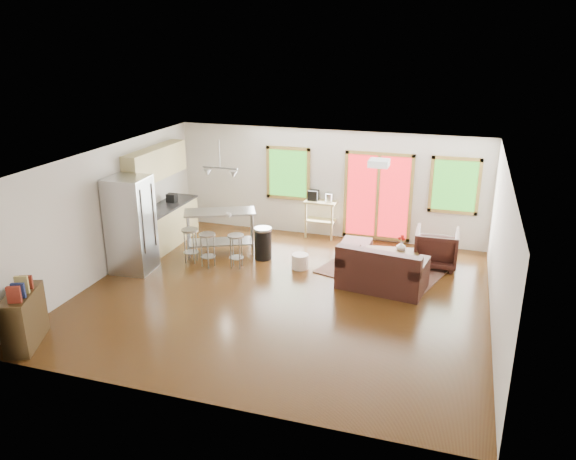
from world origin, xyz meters
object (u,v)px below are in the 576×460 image
(ottoman, at_px, (356,250))
(kitchen_cart, at_px, (320,206))
(refrigerator, at_px, (131,225))
(loveseat, at_px, (382,272))
(island, at_px, (220,224))
(rug, at_px, (382,271))
(armchair, at_px, (436,246))
(coffee_table, at_px, (392,255))

(ottoman, height_order, kitchen_cart, kitchen_cart)
(refrigerator, bearing_deg, loveseat, 2.57)
(ottoman, distance_m, kitchen_cart, 1.71)
(refrigerator, xyz_separation_m, kitchen_cart, (3.18, 3.16, -0.21))
(ottoman, xyz_separation_m, kitchen_cart, (-1.13, 1.15, 0.58))
(loveseat, relative_size, island, 1.05)
(rug, relative_size, loveseat, 1.31)
(rug, distance_m, armchair, 1.30)
(island, bearing_deg, armchair, 8.33)
(coffee_table, height_order, ottoman, coffee_table)
(rug, bearing_deg, coffee_table, 15.64)
(ottoman, bearing_deg, loveseat, -60.75)
(rug, relative_size, armchair, 2.57)
(loveseat, xyz_separation_m, armchair, (0.93, 1.48, 0.10))
(rug, xyz_separation_m, armchair, (1.04, 0.64, 0.44))
(loveseat, relative_size, refrigerator, 0.88)
(coffee_table, xyz_separation_m, island, (-3.82, -0.09, 0.31))
(island, distance_m, kitchen_cart, 2.53)
(ottoman, bearing_deg, rug, -38.58)
(coffee_table, xyz_separation_m, refrigerator, (-5.14, -1.54, 0.63))
(coffee_table, bearing_deg, loveseat, -94.74)
(armchair, relative_size, kitchen_cart, 0.78)
(rug, bearing_deg, armchair, 31.77)
(loveseat, bearing_deg, kitchen_cart, 135.15)
(ottoman, relative_size, island, 0.37)
(rug, relative_size, kitchen_cart, 2.00)
(ottoman, height_order, refrigerator, refrigerator)
(refrigerator, relative_size, island, 1.19)
(rug, height_order, kitchen_cart, kitchen_cart)
(refrigerator, bearing_deg, armchair, 14.83)
(loveseat, xyz_separation_m, coffee_table, (0.07, 0.89, 0.02))
(armchair, bearing_deg, kitchen_cart, -21.18)
(loveseat, distance_m, kitchen_cart, 3.17)
(loveseat, distance_m, ottoman, 1.57)
(rug, height_order, ottoman, ottoman)
(armchair, distance_m, kitchen_cart, 3.02)
(island, bearing_deg, refrigerator, -132.40)
(ottoman, xyz_separation_m, refrigerator, (-4.31, -2.01, 0.79))
(coffee_table, relative_size, kitchen_cart, 1.00)
(refrigerator, bearing_deg, kitchen_cart, 40.10)
(ottoman, distance_m, island, 3.07)
(coffee_table, bearing_deg, rug, -164.36)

